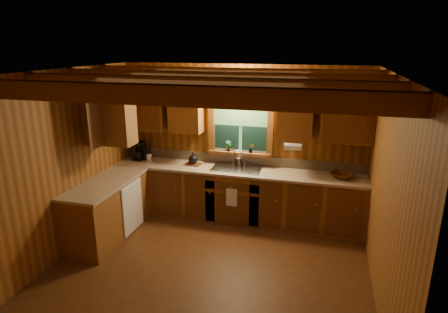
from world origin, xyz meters
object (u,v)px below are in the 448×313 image
coffee_maker (140,151)px  wicker_basket (342,175)px  sink (236,171)px  cutting_board (193,164)px

coffee_maker → wicker_basket: size_ratio=1.00×
sink → cutting_board: 0.78m
coffee_maker → cutting_board: size_ratio=1.32×
coffee_maker → wicker_basket: coffee_maker is taller
coffee_maker → wicker_basket: (3.51, -0.08, -0.12)m
sink → wicker_basket: (1.70, 0.00, 0.08)m
wicker_basket → cutting_board: bearing=179.5°
cutting_board → coffee_maker: bearing=-180.0°
cutting_board → sink: bearing=1.5°
sink → wicker_basket: sink is taller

